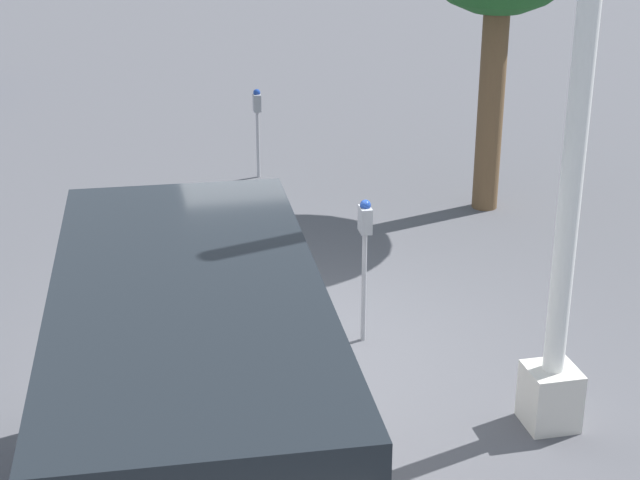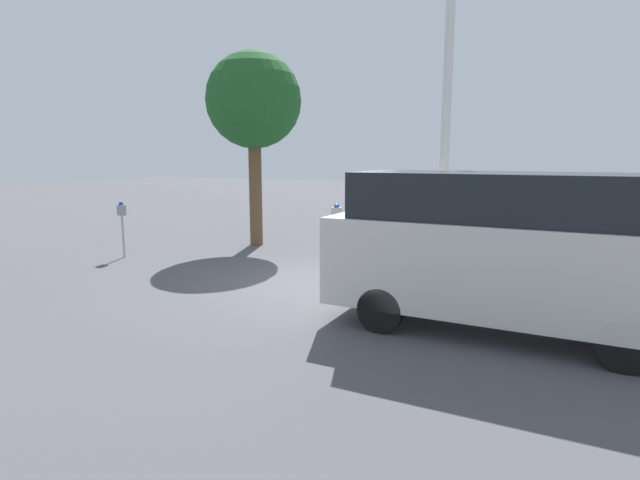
# 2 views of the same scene
# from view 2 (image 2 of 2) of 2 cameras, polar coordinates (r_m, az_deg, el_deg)

# --- Properties ---
(ground_plane) EXTENTS (80.00, 80.00, 0.00)m
(ground_plane) POSITION_cam_2_polar(r_m,az_deg,el_deg) (9.85, 0.20, -5.01)
(ground_plane) COLOR #4C4C51
(parking_meter_near) EXTENTS (0.20, 0.12, 1.53)m
(parking_meter_near) POSITION_cam_2_polar(r_m,az_deg,el_deg) (10.13, 1.91, 1.90)
(parking_meter_near) COLOR #9E9EA3
(parking_meter_near) RESTS_ON ground
(parking_meter_far) EXTENTS (0.20, 0.12, 1.38)m
(parking_meter_far) POSITION_cam_2_polar(r_m,az_deg,el_deg) (13.16, -21.70, 2.51)
(parking_meter_far) COLOR #9E9EA3
(parking_meter_far) RESTS_ON ground
(lamp_post) EXTENTS (0.44, 0.44, 5.84)m
(lamp_post) POSITION_cam_2_polar(r_m,az_deg,el_deg) (10.66, 13.97, 7.24)
(lamp_post) COLOR beige
(lamp_post) RESTS_ON ground
(parked_van) EXTENTS (4.90, 2.02, 2.25)m
(parked_van) POSITION_cam_2_polar(r_m,az_deg,el_deg) (7.42, 19.89, -0.87)
(parked_van) COLOR beige
(parked_van) RESTS_ON ground
(street_tree) EXTENTS (2.60, 2.60, 5.29)m
(street_tree) POSITION_cam_2_polar(r_m,az_deg,el_deg) (14.16, -7.59, 15.36)
(street_tree) COLOR brown
(street_tree) RESTS_ON ground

